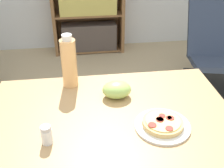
# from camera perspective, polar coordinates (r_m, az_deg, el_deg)

# --- Properties ---
(dining_table) EXTENTS (1.03, 0.76, 0.77)m
(dining_table) POSITION_cam_1_polar(r_m,az_deg,el_deg) (1.23, 0.23, -11.99)
(dining_table) COLOR tan
(dining_table) RESTS_ON ground_plane
(pizza_on_plate) EXTENTS (0.22, 0.22, 0.04)m
(pizza_on_plate) POSITION_cam_1_polar(r_m,az_deg,el_deg) (1.13, 10.25, -8.01)
(pizza_on_plate) COLOR white
(pizza_on_plate) RESTS_ON dining_table
(grape_bunch) EXTENTS (0.13, 0.11, 0.07)m
(grape_bunch) POSITION_cam_1_polar(r_m,az_deg,el_deg) (1.27, 0.91, -1.14)
(grape_bunch) COLOR #A8CC66
(grape_bunch) RESTS_ON dining_table
(drink_bottle) EXTENTS (0.07, 0.07, 0.26)m
(drink_bottle) POSITION_cam_1_polar(r_m,az_deg,el_deg) (1.33, -8.73, 4.33)
(drink_bottle) COLOR #EFB270
(drink_bottle) RESTS_ON dining_table
(salt_shaker) EXTENTS (0.04, 0.04, 0.08)m
(salt_shaker) POSITION_cam_1_polar(r_m,az_deg,el_deg) (1.06, -13.15, -10.04)
(salt_shaker) COLOR white
(salt_shaker) RESTS_ON dining_table
(lounge_chair_far) EXTENTS (0.81, 0.89, 0.88)m
(lounge_chair_far) POSITION_cam_1_polar(r_m,az_deg,el_deg) (2.83, 21.72, 3.96)
(lounge_chair_far) COLOR black
(lounge_chair_far) RESTS_ON ground_plane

